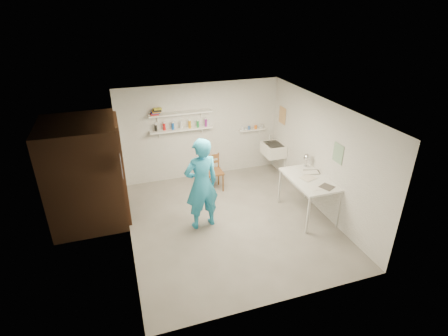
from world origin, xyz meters
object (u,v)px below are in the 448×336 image
object	(u,v)px
belfast_sink	(273,150)
wooden_chair	(213,172)
wall_clock	(200,165)
desk_lamp	(307,157)
work_table	(308,197)
man	(202,184)

from	to	relation	value
belfast_sink	wooden_chair	xyz separation A→B (m)	(-1.68, -0.29, -0.24)
belfast_sink	wooden_chair	bearing A→B (deg)	-170.33
wall_clock	desk_lamp	size ratio (longest dim) A/B	2.11
belfast_sink	wooden_chair	distance (m)	1.72
belfast_sink	wall_clock	bearing A→B (deg)	-148.06
wooden_chair	desk_lamp	xyz separation A→B (m)	(1.79, -1.14, 0.62)
wall_clock	wooden_chair	size ratio (longest dim) A/B	0.37
work_table	wall_clock	bearing A→B (deg)	166.67
work_table	belfast_sink	bearing A→B (deg)	86.75
belfast_sink	desk_lamp	xyz separation A→B (m)	(0.10, -1.42, 0.38)
man	desk_lamp	size ratio (longest dim) A/B	11.74
wooden_chair	work_table	xyz separation A→B (m)	(1.57, -1.65, -0.03)
wooden_chair	desk_lamp	world-z (taller)	desk_lamp
man	work_table	size ratio (longest dim) A/B	1.47
wooden_chair	work_table	bearing A→B (deg)	-46.93
wall_clock	wooden_chair	bearing A→B (deg)	53.17
man	wooden_chair	xyz separation A→B (m)	(0.64, 1.36, -0.49)
man	desk_lamp	xyz separation A→B (m)	(2.42, 0.22, 0.13)
work_table	desk_lamp	bearing A→B (deg)	67.58
belfast_sink	wall_clock	distance (m)	2.75
wall_clock	desk_lamp	world-z (taller)	wall_clock
wall_clock	man	bearing A→B (deg)	-107.93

